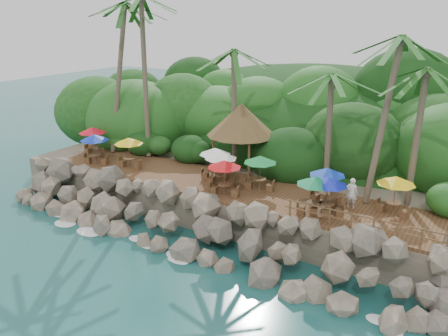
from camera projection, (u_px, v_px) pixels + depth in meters
The scene contains 12 objects.
ground at pixel (167, 256), 25.36m from camera, with size 140.00×140.00×0.00m, color #19514F.
land_base at pixel (288, 162), 37.92m from camera, with size 32.00×25.20×2.10m, color gray.
jungle_hill at pixel (320, 152), 44.29m from camera, with size 44.80×28.00×15.40m, color #143811.
seawall at pixel (187, 224), 26.61m from camera, with size 29.00×4.00×2.30m, color gray, non-canonical shape.
terrace at pixel (224, 186), 29.49m from camera, with size 26.00×5.00×0.20m, color brown.
jungle_foliage at pixel (282, 178), 37.45m from camera, with size 44.00×16.00×12.00m, color #143811, non-canonical shape.
foam_line at pixel (170, 253), 25.60m from camera, with size 25.20×0.80×0.06m.
palms at pixel (257, 36), 28.38m from camera, with size 27.50×7.09×12.77m.
palapa at pixel (241, 120), 31.45m from camera, with size 4.78×4.78×4.60m.
dining_clusters at pixel (225, 160), 28.36m from camera, with size 24.06×4.46×2.21m.
railing at pixel (362, 223), 22.66m from camera, with size 8.30×0.10×1.00m.
waiter at pixel (352, 193), 25.66m from camera, with size 0.64×0.42×1.76m, color white.
Camera 1 is at (14.54, -17.45, 12.68)m, focal length 37.04 mm.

